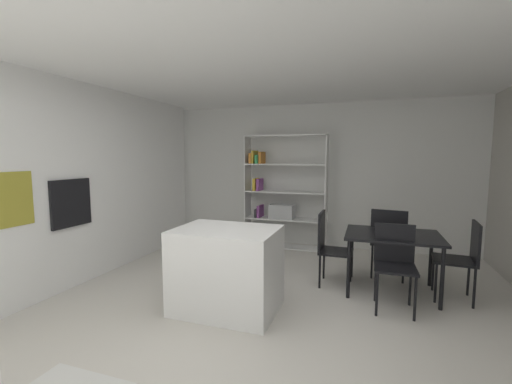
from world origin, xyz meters
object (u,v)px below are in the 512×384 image
Objects in this scene: dining_table at (393,240)px; dining_chair_island_side at (328,243)px; open_bookshelf at (280,196)px; dining_chair_far at (389,237)px; built_in_oven at (71,203)px; kitchen_island at (227,269)px; dining_chair_near at (395,258)px; dining_chair_window_side at (464,254)px.

dining_chair_island_side reaches higher than dining_table.
dining_chair_far is at bearing -31.91° from open_bookshelf.
open_bookshelf reaches higher than built_in_oven.
dining_chair_far is (1.72, 1.54, 0.13)m from kitchen_island.
open_bookshelf is (-0.11, 2.68, 0.50)m from kitchen_island.
built_in_oven is 4.17m from dining_chair_far.
kitchen_island is at bearing -87.59° from open_bookshelf.
kitchen_island is 1.18× the size of dining_chair_near.
dining_chair_far is (1.83, -1.14, -0.37)m from open_bookshelf.
kitchen_island is 2.31m from dining_chair_far.
dining_chair_near is (-0.00, -0.44, -0.10)m from dining_table.
dining_chair_near is at bearing -47.76° from open_bookshelf.
kitchen_island is at bearing -160.40° from dining_chair_near.
open_bookshelf is 2.21× the size of dining_chair_window_side.
open_bookshelf reaches higher than kitchen_island.
dining_chair_window_side is (2.61, -1.59, -0.39)m from open_bookshelf.
built_in_oven is at bearing -70.80° from dining_chair_window_side.
dining_chair_window_side reaches higher than kitchen_island.
built_in_oven reaches higher than dining_chair_window_side.
dining_table is 1.20× the size of dining_chair_near.
built_in_oven is at bearing -125.96° from open_bookshelf.
kitchen_island is 2.73m from open_bookshelf.
dining_table is at bearing 16.72° from built_in_oven.
dining_chair_window_side is (0.77, -0.01, -0.10)m from dining_table.
built_in_oven is at bearing 31.13° from dining_chair_far.
dining_chair_window_side is at bearing 23.50° from kitchen_island.
dining_chair_far is at bearing 89.75° from dining_chair_near.
dining_chair_window_side is (2.50, 1.09, 0.11)m from kitchen_island.
dining_chair_island_side is 0.89m from dining_chair_near.
built_in_oven is 0.29× the size of open_bookshelf.
dining_chair_island_side is at bearing 148.87° from dining_chair_near.
open_bookshelf is (1.98, 2.74, -0.15)m from built_in_oven.
dining_table is at bearing -40.67° from open_bookshelf.
open_bookshelf is 2.45m from dining_table.
built_in_oven is 3.38m from open_bookshelf.
built_in_oven is 2.19m from kitchen_island.
dining_chair_near is (3.83, 0.71, -0.54)m from built_in_oven.
dining_chair_near is at bearing -119.26° from dining_chair_island_side.
dining_chair_window_side is at bearing -31.37° from open_bookshelf.
kitchen_island is 1.12× the size of dining_chair_far.
dining_chair_far is (-0.01, 0.44, -0.07)m from dining_table.
dining_table is at bearing 88.72° from dining_chair_near.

